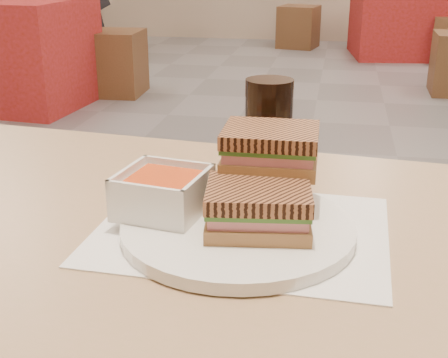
% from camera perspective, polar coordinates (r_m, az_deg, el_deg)
% --- Properties ---
extents(main_table, '(1.26, 0.81, 0.75)m').
position_cam_1_polar(main_table, '(0.90, -7.09, -10.27)').
color(main_table, '#A1795A').
rests_on(main_table, ground).
extents(tray_liner, '(0.39, 0.31, 0.00)m').
position_cam_1_polar(tray_liner, '(0.80, 1.68, -4.77)').
color(tray_liner, white).
rests_on(tray_liner, main_table).
extents(plate, '(0.30, 0.30, 0.02)m').
position_cam_1_polar(plate, '(0.78, 1.31, -4.69)').
color(plate, white).
rests_on(plate, tray_liner).
extents(soup_bowl, '(0.12, 0.12, 0.06)m').
position_cam_1_polar(soup_bowl, '(0.81, -5.73, -1.45)').
color(soup_bowl, white).
rests_on(soup_bowl, plate).
extents(panini_lower, '(0.14, 0.12, 0.06)m').
position_cam_1_polar(panini_lower, '(0.76, 3.23, -2.72)').
color(panini_lower, '#A67344').
rests_on(panini_lower, plate).
extents(panini_upper, '(0.13, 0.11, 0.06)m').
position_cam_1_polar(panini_upper, '(0.82, 4.37, 2.88)').
color(panini_upper, '#A67344').
rests_on(panini_upper, panini_lower).
extents(cola_glass, '(0.07, 0.07, 0.16)m').
position_cam_1_polar(cola_glass, '(0.96, 4.18, 4.66)').
color(cola_glass, black).
rests_on(cola_glass, main_table).
extents(bg_table_0, '(0.93, 0.93, 0.75)m').
position_cam_1_polar(bg_table_0, '(4.68, -18.39, 11.09)').
color(bg_table_0, '#B32534').
rests_on(bg_table_0, ground).
extents(bg_table_2, '(1.02, 1.02, 0.81)m').
position_cam_1_polar(bg_table_2, '(6.83, 16.10, 14.38)').
color(bg_table_2, '#B32534').
rests_on(bg_table_2, ground).
extents(bg_chair_0r, '(0.45, 0.45, 0.49)m').
position_cam_1_polar(bg_chair_0r, '(4.91, -10.25, 10.67)').
color(bg_chair_0r, brown).
rests_on(bg_chair_0r, ground).
extents(bg_chair_2l, '(0.49, 0.49, 0.47)m').
position_cam_1_polar(bg_chair_2l, '(7.22, 6.99, 13.97)').
color(bg_chair_2l, brown).
rests_on(bg_chair_2l, ground).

